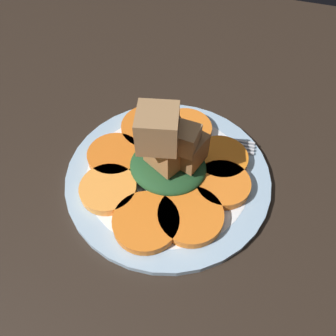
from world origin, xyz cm
name	(u,v)px	position (x,y,z in cm)	size (l,w,h in cm)	color
table_slab	(168,181)	(0.00, 0.00, 1.00)	(120.00, 120.00, 2.00)	black
plate	(168,175)	(0.00, 0.00, 2.52)	(28.87, 28.87, 1.05)	#99B7D1
carrot_slice_0	(152,128)	(4.90, -6.92, 3.74)	(9.57, 9.57, 1.29)	orange
carrot_slice_1	(116,153)	(8.19, -0.44, 3.74)	(7.74, 7.74, 1.29)	orange
carrot_slice_2	(108,189)	(6.57, 5.62, 3.74)	(7.64, 7.64, 1.29)	#F9963A
carrot_slice_3	(143,221)	(0.47, 8.63, 3.74)	(8.40, 8.40, 1.29)	orange
carrot_slice_4	(191,216)	(-5.02, 6.02, 3.74)	(8.37, 8.37, 1.29)	orange
carrot_slice_5	(222,187)	(-7.81, 0.50, 3.74)	(7.47, 7.47, 1.29)	orange
carrot_slice_6	(221,158)	(-6.53, -4.36, 3.74)	(7.74, 7.74, 1.29)	orange
carrot_slice_7	(186,130)	(-0.20, -8.25, 3.74)	(8.24, 8.24, 1.29)	orange
center_pile	(170,153)	(-0.27, 0.06, 7.52)	(10.67, 9.60, 12.36)	#1E4723
fork	(195,138)	(-1.89, -7.33, 3.30)	(19.04, 3.27, 0.40)	silver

